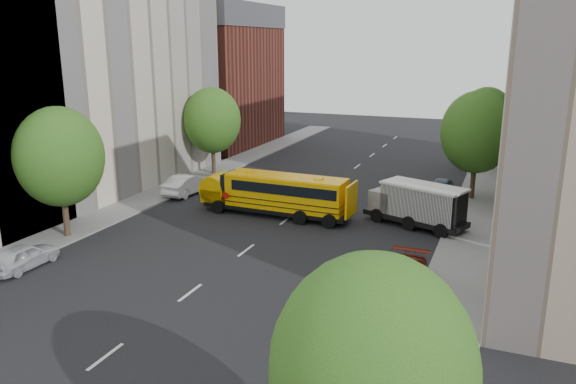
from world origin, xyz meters
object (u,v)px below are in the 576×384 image
Objects in this scene: street_tree_5 at (486,118)px; parked_car_3 at (399,282)px; street_tree_3 at (372,369)px; street_tree_4 at (477,132)px; safari_truck at (417,204)px; parked_car_5 at (467,158)px; street_tree_2 at (212,120)px; school_bus at (276,192)px; street_tree_1 at (60,157)px; parked_car_4 at (441,189)px; parked_car_0 at (23,256)px; parked_car_1 at (188,184)px.

parked_car_3 is (-1.80, -30.82, -3.92)m from street_tree_5.
street_tree_4 is at bearing 90.00° from street_tree_3.
safari_truck is 1.71× the size of parked_car_5.
street_tree_3 is at bearing -90.00° from street_tree_4.
parked_car_5 is (20.60, 12.43, -4.16)m from street_tree_2.
parked_car_3 is at bearing -42.98° from street_tree_2.
safari_truck is at bearing 8.69° from school_bus.
street_tree_5 is at bearing 61.92° from school_bus.
street_tree_1 is 37.00m from parked_car_5.
street_tree_3 is at bearing -86.16° from parked_car_4.
parked_car_5 is (1.43, 20.45, -0.81)m from safari_truck.
street_tree_5 is (-0.00, 44.00, 0.25)m from street_tree_3.
parked_car_0 is 0.97× the size of parked_car_5.
parked_car_1 is 19.37m from parked_car_4.
street_tree_1 is 1.88× the size of parked_car_4.
street_tree_5 is at bearing 79.89° from parked_car_4.
parked_car_4 is (0.63, 7.47, -0.76)m from safari_truck.
safari_truck is 1.64× the size of parked_car_4.
parked_car_4 is at bearing 41.40° from street_tree_1.
street_tree_4 is 2.00× the size of parked_car_5.
parked_car_1 is (1.40, 11.41, -4.16)m from street_tree_1.
safari_truck is 1.27× the size of parked_car_3.
school_bus is at bearing -120.08° from parked_car_5.
street_tree_2 is 24.42m from parked_car_5.
street_tree_2 is 0.75× the size of school_bus.
parked_car_1 is at bearing 129.03° from street_tree_3.
school_bus is (-12.09, -9.15, -3.47)m from street_tree_4.
parked_car_4 reaches higher than parked_car_0.
street_tree_3 is at bearing -91.92° from parked_car_5.
street_tree_2 is 1.12× the size of safari_truck.
parked_car_5 is at bearing -131.54° from parked_car_1.
parked_car_4 is (-2.20, 31.46, -3.74)m from street_tree_3.
street_tree_1 is at bearing -126.25° from street_tree_5.
parked_car_0 is at bearing 93.72° from parked_car_1.
parked_car_5 is (-1.40, 12.43, -4.41)m from street_tree_4.
street_tree_5 is 1.92× the size of parked_car_0.
school_bus is 14.15m from parked_car_3.
street_tree_4 is 1.69× the size of parked_car_1.
street_tree_3 is 1.03× the size of safari_truck.
parked_car_1 is at bearing -89.77° from parked_car_0.
parked_car_0 is 28.76m from parked_car_4.
street_tree_4 is at bearing 39.29° from street_tree_1.
parked_car_0 is at bearing -129.94° from parked_car_4.
street_tree_5 is 28.02m from parked_car_1.
street_tree_5 is 1.57× the size of parked_car_1.
parked_car_3 reaches higher than parked_car_5.
street_tree_5 is 1.09× the size of safari_truck.
parked_car_3 is (18.80, 3.82, 0.12)m from parked_car_0.
street_tree_1 is at bearing -136.55° from school_bus.
parked_car_0 is at bearing -120.56° from school_bus.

